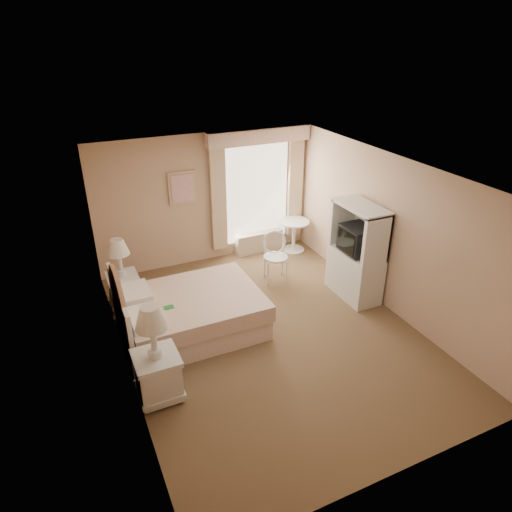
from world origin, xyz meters
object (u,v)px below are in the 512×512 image
nightstand_far (123,282)px  armoire (356,259)px  cafe_chair (275,252)px  bed (186,313)px  nightstand_near (157,365)px  round_table (294,231)px

nightstand_far → armoire: (3.65, -1.31, 0.24)m
nightstand_far → cafe_chair: size_ratio=1.31×
bed → nightstand_near: 1.38m
bed → cafe_chair: size_ratio=2.29×
nightstand_near → round_table: 4.64m
bed → nightstand_near: size_ratio=1.58×
nightstand_near → round_table: (3.56, 2.98, -0.06)m
nightstand_far → armoire: 3.89m
nightstand_far → round_table: size_ratio=1.82×
nightstand_far → cafe_chair: (2.68, -0.22, 0.08)m
bed → armoire: bearing=-3.2°
round_table → cafe_chair: size_ratio=0.72×
nightstand_near → round_table: nightstand_near is taller
cafe_chair → armoire: 1.47m
nightstand_near → armoire: bearing=15.4°
nightstand_near → cafe_chair: bearing=38.0°
bed → round_table: size_ratio=3.18×
nightstand_far → armoire: size_ratio=0.72×
nightstand_far → armoire: armoire is taller
nightstand_near → nightstand_far: bearing=90.0°
nightstand_near → armoire: size_ratio=0.80×
armoire → round_table: bearing=92.7°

